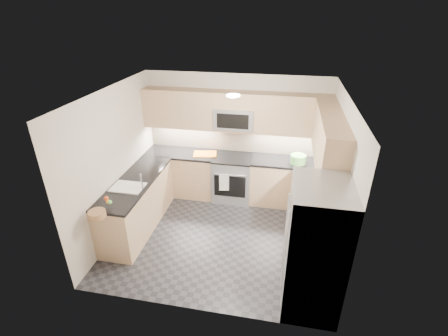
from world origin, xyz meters
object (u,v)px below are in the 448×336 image
Objects in this scene: refrigerator at (315,248)px; cutting_board at (205,154)px; utensil_bowl at (298,159)px; fruit_basket at (97,214)px; microwave at (234,118)px; gas_range at (233,178)px.

cutting_board is at bearing 129.64° from refrigerator.
fruit_basket is at bearing -140.48° from utensil_bowl.
refrigerator is at bearing -50.36° from cutting_board.
utensil_bowl is at bearing 39.52° from fruit_basket.
microwave is at bearing 11.02° from cutting_board.
microwave reaches higher than refrigerator.
gas_range is 2.86m from refrigerator.
refrigerator reaches higher than utensil_bowl.
utensil_bowl is 3.65m from fruit_basket.
cutting_board is at bearing 178.61° from gas_range.
utensil_bowl reaches higher than fruit_basket.
gas_range is at bearing -1.39° from cutting_board.
refrigerator is (1.45, -2.55, -0.80)m from microwave.
utensil_bowl is at bearing -1.89° from cutting_board.
refrigerator is 7.36× the size of fruit_basket.
microwave is 1.66× the size of cutting_board.
refrigerator is at bearing -1.06° from fruit_basket.
fruit_basket is (-0.98, -2.38, 0.04)m from cutting_board.
gas_range is 1.99× the size of cutting_board.
cutting_board reaches higher than gas_range.
refrigerator is at bearing -60.38° from microwave.
cutting_board is 2.58m from fruit_basket.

